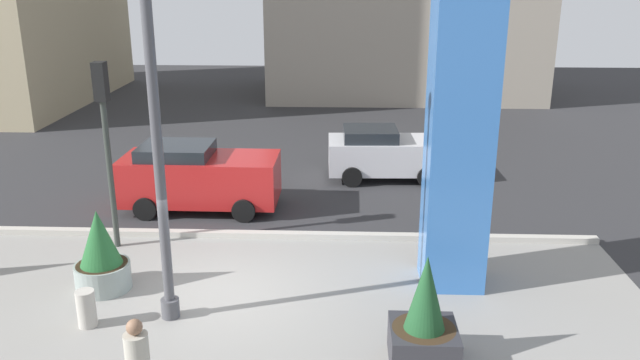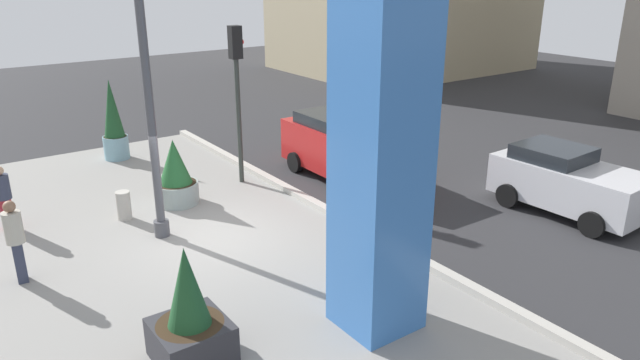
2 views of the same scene
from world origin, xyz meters
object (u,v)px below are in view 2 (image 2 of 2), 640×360
object	(u,v)px
pedestrian_by_curb	(4,195)
potted_plant_near_right	(176,177)
car_curb_west	(345,147)
potted_plant_by_pillar	(190,319)
potted_plant_curbside	(114,124)
art_pillar_blue	(381,160)
car_far_lane	(568,181)
lamp_post	(147,84)
concrete_bollard	(124,206)
traffic_light_corner	(237,80)
pedestrian_on_sidewalk	(15,237)

from	to	relation	value
pedestrian_by_curb	potted_plant_near_right	bearing A→B (deg)	78.67
car_curb_west	potted_plant_by_pillar	bearing A→B (deg)	-53.39
potted_plant_curbside	potted_plant_by_pillar	xyz separation A→B (m)	(11.45, -2.40, -0.43)
art_pillar_blue	potted_plant_curbside	world-z (taller)	art_pillar_blue
potted_plant_near_right	car_far_lane	world-z (taller)	potted_plant_near_right
art_pillar_blue	potted_plant_by_pillar	world-z (taller)	art_pillar_blue
art_pillar_blue	car_curb_west	bearing A→B (deg)	146.31
lamp_post	potted_plant_near_right	size ratio (longest dim) A/B	4.18
concrete_bollard	traffic_light_corner	world-z (taller)	traffic_light_corner
lamp_post	car_far_lane	bearing A→B (deg)	62.80
car_far_lane	potted_plant_near_right	bearing A→B (deg)	-128.71
lamp_post	potted_plant_curbside	world-z (taller)	lamp_post
potted_plant_near_right	concrete_bollard	world-z (taller)	potted_plant_near_right
potted_plant_curbside	traffic_light_corner	xyz separation A→B (m)	(4.43, 2.32, 1.87)
car_curb_west	potted_plant_curbside	bearing A→B (deg)	-139.41
potted_plant_curbside	car_curb_west	world-z (taller)	potted_plant_curbside
potted_plant_near_right	pedestrian_by_curb	bearing A→B (deg)	-101.33
potted_plant_curbside	potted_plant_by_pillar	bearing A→B (deg)	-11.85
potted_plant_by_pillar	traffic_light_corner	world-z (taller)	traffic_light_corner
potted_plant_by_pillar	car_curb_west	distance (m)	9.30
lamp_post	potted_plant_near_right	world-z (taller)	lamp_post
lamp_post	pedestrian_on_sidewalk	distance (m)	4.15
potted_plant_near_right	pedestrian_by_curb	size ratio (longest dim) A/B	1.10
concrete_bollard	pedestrian_on_sidewalk	distance (m)	3.40
potted_plant_by_pillar	pedestrian_by_curb	bearing A→B (deg)	-168.10
art_pillar_blue	potted_plant_by_pillar	bearing A→B (deg)	-106.66
lamp_post	potted_plant_curbside	bearing A→B (deg)	171.10
lamp_post	potted_plant_near_right	distance (m)	3.57
traffic_light_corner	car_far_lane	bearing A→B (deg)	40.02
car_far_lane	car_curb_west	distance (m)	6.27
potted_plant_curbside	potted_plant_near_right	size ratio (longest dim) A/B	1.48
potted_plant_by_pillar	pedestrian_on_sidewalk	xyz separation A→B (m)	(-4.40, -1.78, 0.23)
potted_plant_by_pillar	art_pillar_blue	bearing A→B (deg)	73.34
art_pillar_blue	potted_plant_near_right	distance (m)	7.87
lamp_post	potted_plant_by_pillar	bearing A→B (deg)	-15.83
potted_plant_curbside	car_far_lane	xyz separation A→B (m)	(11.36, 8.14, -0.35)
car_curb_west	pedestrian_on_sidewalk	distance (m)	9.31
potted_plant_curbside	pedestrian_by_curb	size ratio (longest dim) A/B	1.64
art_pillar_blue	pedestrian_on_sidewalk	world-z (taller)	art_pillar_blue
art_pillar_blue	traffic_light_corner	xyz separation A→B (m)	(-7.96, 1.58, -0.04)
concrete_bollard	potted_plant_curbside	bearing A→B (deg)	164.33
pedestrian_on_sidewalk	pedestrian_by_curb	xyz separation A→B (m)	(-2.96, 0.23, -0.09)
art_pillar_blue	potted_plant_near_right	xyz separation A→B (m)	(-7.49, -0.66, -2.34)
art_pillar_blue	car_curb_west	distance (m)	8.08
potted_plant_by_pillar	car_curb_west	xyz separation A→B (m)	(-5.54, 7.46, 0.20)
concrete_bollard	potted_plant_near_right	bearing A→B (deg)	98.72
art_pillar_blue	potted_plant_curbside	bearing A→B (deg)	-176.59
pedestrian_by_curb	art_pillar_blue	bearing A→B (deg)	29.48
concrete_bollard	pedestrian_by_curb	bearing A→B (deg)	-112.53
concrete_bollard	potted_plant_by_pillar	bearing A→B (deg)	-8.66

